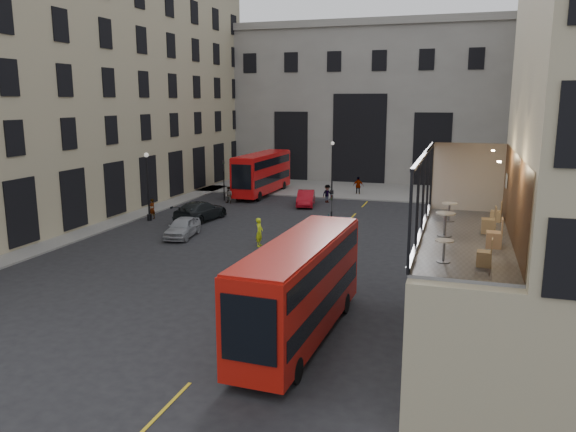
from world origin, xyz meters
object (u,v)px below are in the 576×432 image
(street_lamp_b, at_px, (332,171))
(car_c, at_px, (200,211))
(street_lamp_a, at_px, (148,190))
(car_a, at_px, (182,227))
(pedestrian_d, at_px, (457,185))
(cafe_table_far, at_px, (449,209))
(traffic_light_near, at_px, (331,218))
(pedestrian_b, at_px, (327,194))
(cafe_table_near, at_px, (444,247))
(pedestrian_a, at_px, (229,195))
(pedestrian_e, at_px, (152,209))
(pedestrian_c, at_px, (358,186))
(bus_far, at_px, (262,172))
(cyclist, at_px, (259,232))
(car_b, at_px, (306,198))
(bus_near, at_px, (300,284))
(cafe_chair_a, at_px, (485,258))
(bicycle, at_px, (322,221))
(cafe_chair_c, at_px, (489,225))
(traffic_light_far, at_px, (224,175))
(cafe_chair_b, at_px, (494,239))
(cafe_chair_d, at_px, (496,216))
(cafe_table_mid, at_px, (445,221))

(street_lamp_b, height_order, car_c, street_lamp_b)
(street_lamp_a, bearing_deg, car_a, -39.15)
(pedestrian_d, distance_m, cafe_table_far, 36.44)
(traffic_light_near, distance_m, cafe_table_far, 12.01)
(cafe_table_far, bearing_deg, pedestrian_b, 112.50)
(cafe_table_near, bearing_deg, pedestrian_a, 123.32)
(car_c, xyz_separation_m, pedestrian_e, (-3.95, -0.58, 0.04))
(pedestrian_c, height_order, cafe_table_near, cafe_table_near)
(bus_far, height_order, pedestrian_a, bus_far)
(cafe_table_near, distance_m, cafe_table_far, 5.97)
(street_lamp_b, bearing_deg, pedestrian_b, -82.78)
(cafe_table_near, bearing_deg, pedestrian_c, 103.76)
(cyclist, bearing_deg, cafe_table_far, -134.42)
(car_b, bearing_deg, bus_near, -86.46)
(bus_near, bearing_deg, pedestrian_b, 101.35)
(pedestrian_c, xyz_separation_m, cafe_chair_a, (10.52, -38.43, 3.94))
(bicycle, relative_size, cafe_chair_c, 1.93)
(cafe_table_near, bearing_deg, car_b, 112.36)
(car_c, bearing_deg, bus_near, 133.21)
(pedestrian_a, distance_m, pedestrian_d, 23.13)
(traffic_light_far, distance_m, pedestrian_d, 23.47)
(car_b, bearing_deg, pedestrian_b, 44.33)
(bicycle, bearing_deg, cafe_chair_b, -159.63)
(traffic_light_near, relative_size, pedestrian_c, 2.08)
(bus_far, bearing_deg, cafe_table_far, -58.05)
(street_lamp_a, height_order, bus_near, street_lamp_a)
(street_lamp_b, height_order, cafe_chair_d, cafe_chair_d)
(car_c, bearing_deg, pedestrian_c, -113.89)
(cafe_table_far, bearing_deg, pedestrian_e, 144.98)
(cafe_chair_c, relative_size, cafe_chair_d, 1.20)
(bus_far, relative_size, cafe_chair_a, 12.53)
(cafe_table_mid, bearing_deg, bus_near, 177.64)
(pedestrian_e, distance_m, cafe_chair_b, 31.77)
(pedestrian_c, bearing_deg, bicycle, 81.60)
(traffic_light_far, relative_size, pedestrian_b, 2.30)
(car_b, height_order, pedestrian_d, pedestrian_d)
(cafe_chair_d, bearing_deg, pedestrian_b, 115.95)
(cafe_chair_b, bearing_deg, cafe_chair_d, 86.53)
(pedestrian_e, distance_m, cafe_table_far, 28.35)
(traffic_light_near, bearing_deg, car_a, 170.31)
(cafe_table_far, distance_m, cafe_chair_a, 6.17)
(traffic_light_near, bearing_deg, bicycle, 107.97)
(bus_near, distance_m, car_b, 28.67)
(cyclist, bearing_deg, pedestrian_b, -4.38)
(car_a, distance_m, cafe_table_near, 25.22)
(bus_far, xyz_separation_m, cyclist, (6.74, -19.23, -1.38))
(pedestrian_d, bearing_deg, street_lamp_a, 83.27)
(cafe_table_mid, bearing_deg, car_b, 114.59)
(street_lamp_b, distance_m, cafe_chair_a, 39.81)
(bus_far, bearing_deg, bicycle, -53.86)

